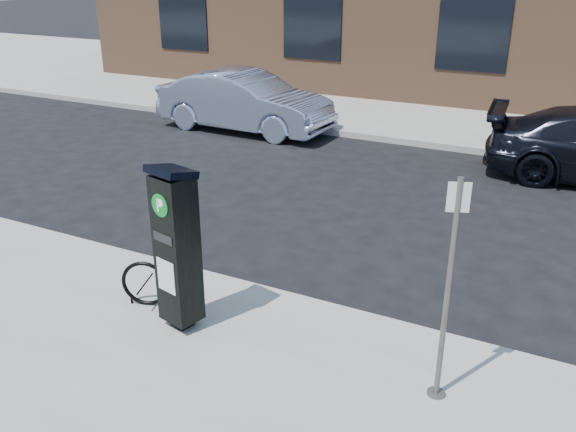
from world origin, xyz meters
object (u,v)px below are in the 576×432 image
Objects in this scene: sign_pole at (447,295)px; bike_rack at (145,284)px; car_silver at (245,102)px; parking_kiosk at (177,247)px.

bike_rack is (-3.70, 0.04, -0.85)m from sign_pole.
sign_pole is at bearing -137.51° from car_silver.
car_silver is at bearing 108.98° from sign_pole.
bike_rack is at bearing 179.05° from parking_kiosk.
car_silver is (-3.63, 8.46, 0.33)m from bike_rack.
parking_kiosk reaches higher than car_silver.
bike_rack is 9.21m from car_silver.
parking_kiosk is 0.87× the size of sign_pole.
sign_pole is (3.02, 0.13, 0.11)m from parking_kiosk.
sign_pole reaches higher than parking_kiosk.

